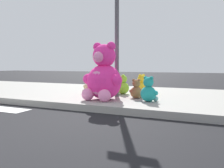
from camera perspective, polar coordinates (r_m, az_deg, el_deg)
name	(u,v)px	position (r m, az deg, el deg)	size (l,w,h in m)	color
sidewalk	(97,94)	(7.17, -3.68, -2.50)	(28.00, 4.40, 0.15)	#9E9B93
sign_pole	(117,31)	(6.02, 1.21, 13.07)	(0.56, 0.11, 3.20)	#4C4C51
plush_pink_large	(103,77)	(5.47, -2.17, 1.82)	(1.05, 0.94, 1.37)	#F22D93
plush_yellow	(141,86)	(6.65, 7.26, -0.46)	(0.41, 0.42, 0.57)	yellow
plush_tan	(89,86)	(6.76, -5.69, -0.45)	(0.41, 0.39, 0.54)	tan
plush_red	(103,87)	(6.52, -2.26, -0.63)	(0.38, 0.39, 0.54)	red
plush_teal	(149,91)	(5.25, 9.13, -1.82)	(0.42, 0.41, 0.58)	teal
plush_brown	(136,91)	(5.73, 6.08, -1.62)	(0.37, 0.33, 0.49)	olive
plush_lime	(122,86)	(6.53, 2.62, -0.56)	(0.40, 0.42, 0.56)	#8CD133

